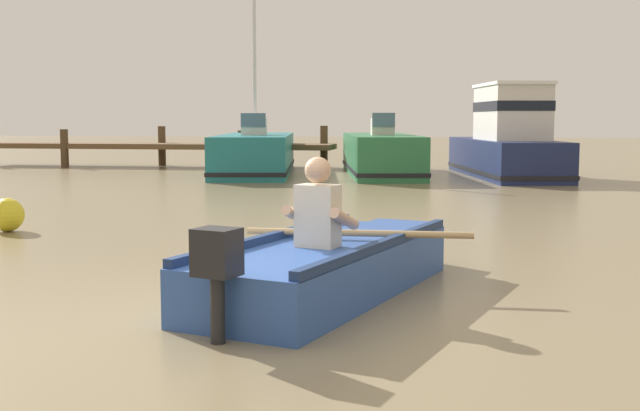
% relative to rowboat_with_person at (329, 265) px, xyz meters
% --- Properties ---
extents(ground_plane, '(120.00, 120.00, 0.00)m').
position_rel_rowboat_with_person_xyz_m(ground_plane, '(-0.81, -1.35, -0.25)').
color(ground_plane, '#7A6B4C').
extents(wooden_dock, '(11.34, 1.64, 1.28)m').
position_rel_rowboat_with_person_xyz_m(wooden_dock, '(-8.27, 17.14, 0.39)').
color(wooden_dock, brown).
rests_on(wooden_dock, ground).
extents(rowboat_with_person, '(2.22, 3.67, 1.19)m').
position_rel_rowboat_with_person_xyz_m(rowboat_with_person, '(0.00, 0.00, 0.00)').
color(rowboat_with_person, '#2D519E').
rests_on(rowboat_with_person, ground).
extents(moored_boat_teal, '(3.03, 6.80, 4.68)m').
position_rel_rowboat_with_person_xyz_m(moored_boat_teal, '(-4.38, 14.67, 0.26)').
color(moored_boat_teal, '#1E727A').
rests_on(moored_boat_teal, ground).
extents(moored_boat_green, '(2.91, 6.48, 1.65)m').
position_rel_rowboat_with_person_xyz_m(moored_boat_green, '(-0.97, 14.87, 0.26)').
color(moored_boat_green, '#287042').
rests_on(moored_boat_green, ground).
extents(moored_boat_navy, '(2.98, 6.36, 2.39)m').
position_rel_rowboat_with_person_xyz_m(moored_boat_navy, '(2.33, 14.55, 0.63)').
color(moored_boat_navy, '#19234C').
rests_on(moored_boat_navy, ground).
extents(mooring_buoy, '(0.45, 0.45, 0.45)m').
position_rel_rowboat_with_person_xyz_m(mooring_buoy, '(-4.84, 3.04, -0.03)').
color(mooring_buoy, yellow).
rests_on(mooring_buoy, ground).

